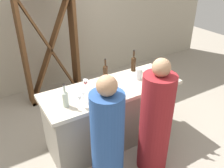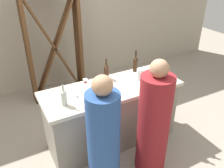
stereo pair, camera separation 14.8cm
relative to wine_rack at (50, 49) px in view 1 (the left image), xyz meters
name	(u,v)px [view 1 (the left image)]	position (x,y,z in m)	size (l,w,h in m)	color
ground_plane	(112,139)	(0.31, -1.65, -0.99)	(12.00, 12.00, 0.00)	#9E9384
back_wall	(54,18)	(0.31, 0.55, 0.41)	(8.00, 0.10, 2.80)	#B2A893
bar_counter	(112,114)	(0.31, -1.65, -0.53)	(1.93, 0.71, 0.91)	gray
wine_rack	(50,49)	(0.00, 0.00, 0.00)	(0.99, 0.28, 1.99)	brown
wine_bottle_leftmost_clear_pale	(65,98)	(-0.40, -1.76, 0.03)	(0.07, 0.07, 0.30)	#B7C6B2
wine_bottle_second_left_amber_brown	(105,71)	(0.36, -1.38, 0.04)	(0.07, 0.07, 0.31)	#331E0F
wine_bottle_center_clear_pale	(156,77)	(0.84, -1.90, 0.04)	(0.08, 0.08, 0.32)	#B7C6B2
wine_bottle_second_right_amber_brown	(134,63)	(0.86, -1.37, 0.05)	(0.07, 0.07, 0.33)	#331E0F
wine_bottle_rightmost_amber_brown	(156,73)	(0.94, -1.79, 0.03)	(0.08, 0.08, 0.30)	#331E0F
wine_bottle_far_right_olive_green	(165,76)	(1.01, -1.91, 0.03)	(0.08, 0.08, 0.28)	#193D1E
wine_glass_near_left	(80,98)	(-0.26, -1.85, 0.03)	(0.06, 0.06, 0.16)	white
wine_glass_near_center	(83,94)	(-0.18, -1.78, 0.03)	(0.08, 0.08, 0.15)	white
wine_glass_near_right	(85,83)	(-0.03, -1.53, 0.03)	(0.06, 0.06, 0.15)	white
water_pitcher	(139,74)	(0.76, -1.64, 0.00)	(0.09, 0.09, 0.17)	silver
person_left_guest	(155,122)	(0.50, -2.35, -0.29)	(0.48, 0.48, 1.55)	maroon
person_center_guest	(108,142)	(-0.17, -2.34, -0.30)	(0.46, 0.46, 1.51)	#284C8C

